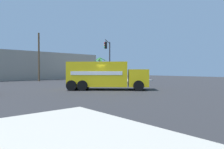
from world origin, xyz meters
name	(u,v)px	position (x,y,z in m)	size (l,w,h in m)	color
ground_plane	(103,90)	(0.00, 0.00, 0.00)	(100.00, 100.00, 0.00)	#2B2B2D
sidewalk_corner_far	(113,80)	(12.64, 12.64, 0.07)	(11.01, 11.01, 0.14)	#B2ADA0
delivery_truck	(105,75)	(0.12, -0.24, 1.46)	(7.47, 7.31, 2.79)	yellow
traffic_light_primary	(108,55)	(6.87, 7.17, 4.25)	(3.06, 2.65, 6.30)	#38383D
palm_tree_far	(100,64)	(13.02, 17.21, 3.37)	(2.93, 2.88, 4.58)	#7A6647
utility_pole	(39,56)	(0.96, 19.57, 4.48)	(0.87, 2.11, 8.68)	brown
building_backdrop	(44,66)	(4.69, 26.35, 2.87)	(23.75, 6.00, 5.75)	gray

